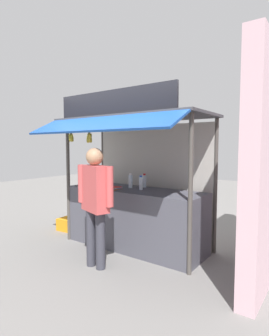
% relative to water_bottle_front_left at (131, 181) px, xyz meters
% --- Properties ---
extents(ground_plane, '(20.00, 20.00, 0.00)m').
position_rel_water_bottle_front_left_xyz_m(ground_plane, '(0.13, -0.07, -1.09)').
color(ground_plane, slate).
extents(stall_counter, '(2.34, 0.78, 0.97)m').
position_rel_water_bottle_front_left_xyz_m(stall_counter, '(0.13, -0.07, -0.60)').
color(stall_counter, '#4C4C56').
rests_on(stall_counter, ground).
extents(stall_structure, '(2.54, 1.65, 2.49)m').
position_rel_water_bottle_front_left_xyz_m(stall_structure, '(0.13, 0.04, 0.44)').
color(stall_structure, '#4C4742').
rests_on(stall_structure, ground).
extents(water_bottle_front_left, '(0.07, 0.07, 0.25)m').
position_rel_water_bottle_front_left_xyz_m(water_bottle_front_left, '(0.00, 0.00, 0.00)').
color(water_bottle_front_left, silver).
rests_on(water_bottle_front_left, stall_counter).
extents(water_bottle_far_right, '(0.07, 0.07, 0.24)m').
position_rel_water_bottle_front_left_xyz_m(water_bottle_far_right, '(0.14, 0.20, -0.01)').
color(water_bottle_far_right, silver).
rests_on(water_bottle_far_right, stall_counter).
extents(water_bottle_far_left, '(0.07, 0.07, 0.24)m').
position_rel_water_bottle_front_left_xyz_m(water_bottle_far_left, '(0.25, -0.06, -0.01)').
color(water_bottle_far_left, silver).
rests_on(water_bottle_far_left, stall_counter).
extents(magazine_stack_back_left, '(0.20, 0.28, 0.04)m').
position_rel_water_bottle_front_left_xyz_m(magazine_stack_back_left, '(-0.15, -0.28, -0.10)').
color(magazine_stack_back_left, orange).
rests_on(magazine_stack_back_left, stall_counter).
extents(magazine_stack_rear_center, '(0.23, 0.28, 0.05)m').
position_rel_water_bottle_front_left_xyz_m(magazine_stack_rear_center, '(-0.48, -0.33, -0.09)').
color(magazine_stack_rear_center, orange).
rests_on(magazine_stack_rear_center, stall_counter).
extents(banana_bunch_inner_left, '(0.10, 0.10, 0.28)m').
position_rel_water_bottle_front_left_xyz_m(banana_bunch_inner_left, '(-0.40, -0.56, 0.72)').
color(banana_bunch_inner_left, '#332D23').
extents(banana_bunch_leftmost, '(0.10, 0.10, 0.26)m').
position_rel_water_bottle_front_left_xyz_m(banana_bunch_leftmost, '(-0.83, -0.56, 0.73)').
color(banana_bunch_leftmost, '#332D23').
extents(vendor_person, '(0.63, 0.34, 1.65)m').
position_rel_water_bottle_front_left_xyz_m(vendor_person, '(0.16, -1.02, -0.09)').
color(vendor_person, '#383842').
rests_on(vendor_person, ground).
extents(plastic_crate, '(0.37, 0.37, 0.24)m').
position_rel_water_bottle_front_left_xyz_m(plastic_crate, '(-1.49, -0.10, -0.97)').
color(plastic_crate, orange).
rests_on(plastic_crate, ground).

